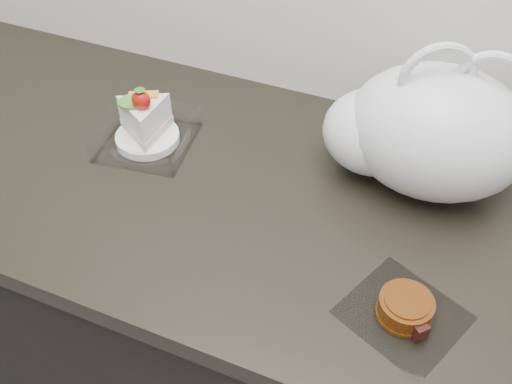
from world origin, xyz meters
name	(u,v)px	position (x,y,z in m)	size (l,w,h in m)	color
counter	(286,340)	(0.00, 1.69, 0.45)	(2.04, 0.64, 0.90)	black
cake_tray	(146,129)	(-0.31, 1.73, 0.93)	(0.18, 0.18, 0.13)	white
mooncake_wrap	(405,310)	(0.22, 1.53, 0.91)	(0.20, 0.20, 0.04)	white
plastic_bag	(423,131)	(0.17, 1.82, 1.01)	(0.38, 0.31, 0.28)	white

